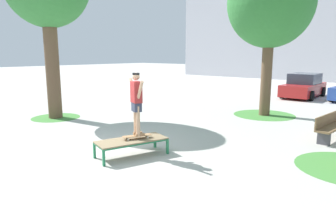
# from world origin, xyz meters

# --- Properties ---
(ground_plane) EXTENTS (120.00, 120.00, 0.00)m
(ground_plane) POSITION_xyz_m (0.00, 0.00, 0.00)
(ground_plane) COLOR #B7B5AD
(building_facade) EXTENTS (33.90, 4.00, 11.25)m
(building_facade) POSITION_xyz_m (-1.53, 29.33, 5.62)
(building_facade) COLOR silver
(building_facade) RESTS_ON ground
(skate_box) EXTENTS (1.29, 2.04, 0.46)m
(skate_box) POSITION_xyz_m (0.78, 0.14, 0.41)
(skate_box) COLOR #237A4C
(skate_box) RESTS_ON ground
(skateboard) EXTENTS (0.51, 0.81, 0.09)m
(skateboard) POSITION_xyz_m (0.83, 0.30, 0.54)
(skateboard) COLOR #9E754C
(skateboard) RESTS_ON skate_box
(skater) EXTENTS (0.94, 0.48, 1.69)m
(skater) POSITION_xyz_m (0.84, 0.30, 1.53)
(skater) COLOR tan
(skater) RESTS_ON skateboard
(grass_patch_near_left) EXTENTS (2.03, 2.03, 0.01)m
(grass_patch_near_left) POSITION_xyz_m (-5.51, 1.46, 0.00)
(grass_patch_near_left) COLOR #47893D
(grass_patch_near_left) RESTS_ON ground
(tree_mid_back) EXTENTS (3.65, 3.65, 6.79)m
(tree_mid_back) POSITION_xyz_m (1.07, 7.94, 4.83)
(tree_mid_back) COLOR brown
(tree_mid_back) RESTS_ON ground
(grass_patch_mid_back) EXTENTS (2.70, 2.70, 0.01)m
(grass_patch_mid_back) POSITION_xyz_m (1.07, 7.94, 0.00)
(grass_patch_mid_back) COLOR #47893D
(grass_patch_mid_back) RESTS_ON ground
(car_red) EXTENTS (1.98, 4.23, 1.50)m
(car_red) POSITION_xyz_m (0.46, 15.13, 0.69)
(car_red) COLOR red
(car_red) RESTS_ON ground
(park_bench) EXTENTS (0.64, 2.43, 0.83)m
(park_bench) POSITION_xyz_m (4.44, 5.63, 0.45)
(park_bench) COLOR brown
(park_bench) RESTS_ON ground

